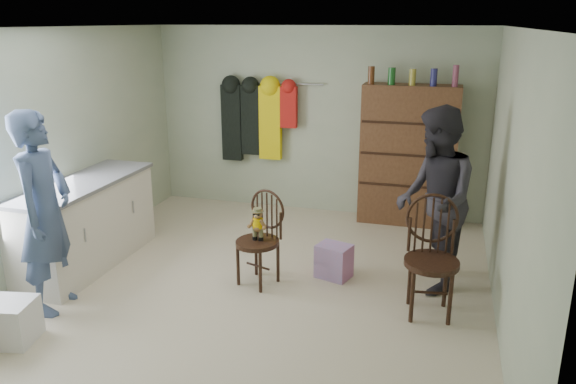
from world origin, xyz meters
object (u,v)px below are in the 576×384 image
(chair_front, at_px, (260,232))
(chair_far, at_px, (431,252))
(dresser, at_px, (408,155))
(counter, at_px, (86,223))

(chair_front, relative_size, chair_far, 0.87)
(dresser, bearing_deg, chair_front, -119.76)
(counter, distance_m, dresser, 3.96)
(chair_front, distance_m, dresser, 2.56)
(counter, bearing_deg, chair_far, -0.88)
(counter, relative_size, dresser, 0.91)
(chair_far, xyz_separation_m, dresser, (-0.40, 2.35, 0.32))
(chair_far, relative_size, dresser, 0.53)
(chair_far, bearing_deg, dresser, 92.16)
(chair_front, bearing_deg, dresser, 79.54)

